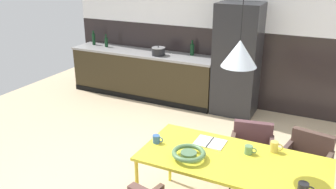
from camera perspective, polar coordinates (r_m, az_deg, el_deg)
name	(u,v)px	position (r m, az deg, el deg)	size (l,w,h in m)	color
back_wall_splashback_dark	(228,67)	(6.50, 9.76, 4.38)	(6.36, 0.12, 1.38)	black
kitchen_counter	(143,74)	(6.85, -4.02, 3.34)	(2.93, 0.63, 0.89)	#312918
refrigerator_column	(237,60)	(6.04, 11.16, 5.51)	(0.72, 0.60, 1.89)	#232326
dining_table	(233,162)	(3.49, 10.45, -10.82)	(1.78, 0.84, 0.74)	gold
armchair_head_of_table	(252,145)	(4.26, 13.45, -8.03)	(0.56, 0.55, 0.73)	brown
armchair_near_window	(307,157)	(4.25, 21.71, -9.37)	(0.56, 0.55, 0.72)	brown
fruit_bowl	(189,154)	(3.39, 3.37, -9.56)	(0.33, 0.33, 0.08)	#4C704C
open_book	(210,143)	(3.70, 6.85, -7.76)	(0.30, 0.24, 0.02)	white
mug_glass_clear	(303,189)	(3.12, 21.15, -14.13)	(0.13, 0.09, 0.11)	black
mug_short_terracotta	(274,147)	(3.65, 16.92, -8.13)	(0.13, 0.08, 0.11)	gold
mug_dark_espresso	(249,150)	(3.56, 13.02, -8.75)	(0.12, 0.08, 0.09)	#5B8456
mug_wide_latte	(157,139)	(3.66, -1.86, -7.25)	(0.12, 0.08, 0.08)	#335B93
cooking_pot	(158,51)	(6.44, -1.57, 7.03)	(0.25, 0.25, 0.17)	black
bottle_spice_small	(192,49)	(6.46, 3.95, 7.37)	(0.07, 0.07, 0.28)	#0F3319
bottle_vinegar_dark	(106,42)	(7.20, -10.00, 8.40)	(0.06, 0.06, 0.26)	#0F3319
bottle_oil_tall	(94,39)	(7.44, -11.99, 8.87)	(0.06, 0.06, 0.29)	#0F3319
pendant_lamp_over_table_near	(239,53)	(3.02, 11.54, 6.59)	(0.31, 0.31, 1.04)	black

